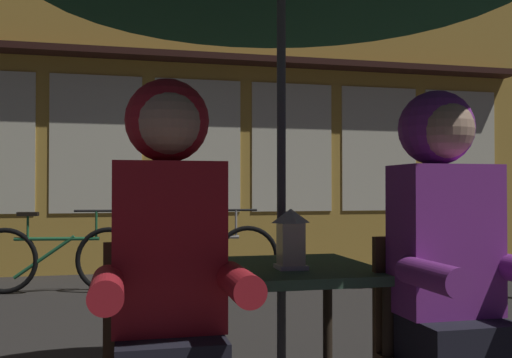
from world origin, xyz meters
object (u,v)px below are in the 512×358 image
Objects in this scene: person_left_hooded at (169,254)px; bicycle_third at (198,256)px; chair_right at (440,346)px; cafe_table at (281,291)px; lantern at (291,237)px; bicycle_second at (56,259)px; person_right_hooded at (449,247)px.

bicycle_third is at bearing 81.22° from person_left_hooded.
chair_right is 0.52× the size of bicycle_third.
lantern is at bearing -84.49° from cafe_table.
cafe_table is 4.07m from bicycle_second.
chair_right is at bearing -37.55° from cafe_table.
bicycle_third is (0.15, 3.83, -0.51)m from lantern.
chair_right is at bearing -85.56° from bicycle_third.
person_right_hooded is 0.84× the size of bicycle_third.
person_left_hooded is (-0.49, -0.33, -0.01)m from lantern.
bicycle_third is (0.16, 3.73, -0.29)m from cafe_table.
person_left_hooded is 0.84× the size of bicycle_third.
chair_right is at bearing -67.72° from bicycle_second.
person_right_hooded is at bearing -85.62° from bicycle_third.
bicycle_third is (-0.32, 4.16, -0.50)m from person_right_hooded.
cafe_table is at bearing 142.45° from chair_right.
person_left_hooded is at bearing -79.79° from bicycle_second.
person_left_hooded is 0.96m from person_right_hooded.
chair_right is 0.62× the size of person_left_hooded.
bicycle_second is (-1.73, 4.23, -0.14)m from chair_right.
cafe_table is 0.44× the size of bicycle_third.
lantern is at bearing -72.32° from bicycle_second.
person_right_hooded is 4.65m from bicycle_second.
person_right_hooded is at bearing 0.00° from person_left_hooded.
chair_right is 4.57m from bicycle_second.
chair_right is 1.03m from person_left_hooded.
lantern is 3.87m from bicycle_third.
bicycle_third is (0.64, 4.16, -0.50)m from person_left_hooded.
person_right_hooded is (0.48, -0.43, 0.21)m from cafe_table.
person_left_hooded is at bearing -176.61° from chair_right.
person_right_hooded is 4.20m from bicycle_third.
lantern reaches higher than cafe_table.
lantern is 0.27× the size of chair_right.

